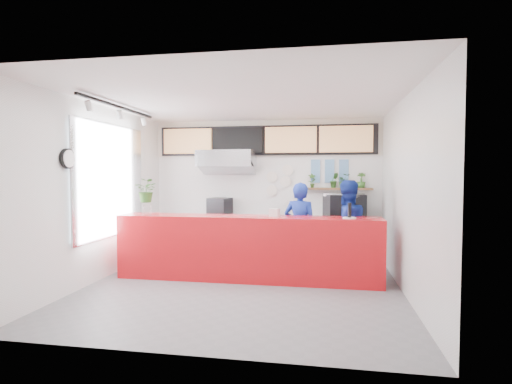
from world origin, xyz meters
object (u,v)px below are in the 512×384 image
Objects in this scene: staff_right at (346,229)px; service_counter at (247,248)px; staff_center at (300,228)px; espresso_machine at (344,206)px; pepper_mill at (350,210)px; panini_oven at (220,207)px.

service_counter is at bearing -7.21° from staff_right.
staff_center is (0.87, 0.54, 0.28)m from service_counter.
staff_right is (-0.03, -1.30, -0.29)m from espresso_machine.
espresso_machine is at bearing -109.04° from staff_center.
service_counter is 2.70× the size of staff_center.
espresso_machine reaches higher than service_counter.
espresso_machine is 0.46× the size of staff_center.
staff_right reaches higher than pepper_mill.
staff_right is (1.68, 0.50, 0.31)m from service_counter.
panini_oven reaches higher than service_counter.
panini_oven is 2.24m from staff_center.
staff_center is at bearing 144.55° from pepper_mill.
staff_center is at bearing -26.80° from staff_right.
staff_center is 0.98× the size of staff_right.
staff_right is (2.64, -1.30, -0.24)m from panini_oven.
staff_center reaches higher than panini_oven.
staff_right is 7.17× the size of pepper_mill.
staff_right is at bearing -168.67° from staff_center.
service_counter is at bearing 46.31° from staff_center.
panini_oven is 2.96m from staff_right.
espresso_machine reaches higher than pepper_mill.
service_counter is 1.83m from pepper_mill.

